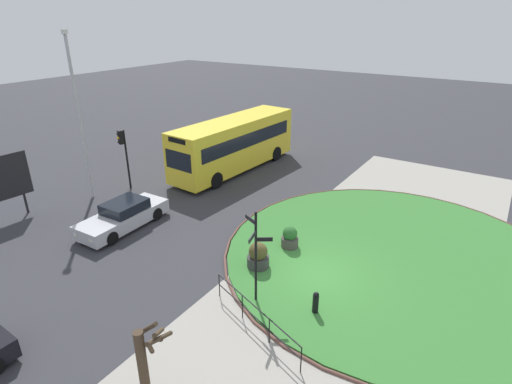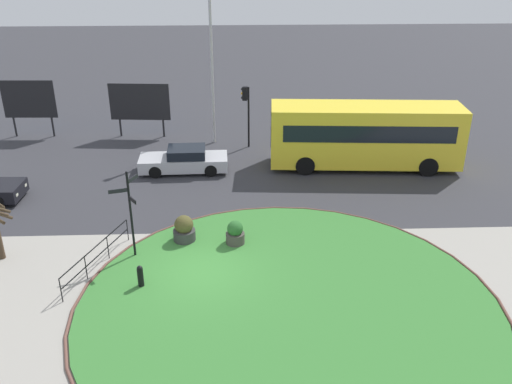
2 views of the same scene
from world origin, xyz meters
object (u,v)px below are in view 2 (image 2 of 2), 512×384
(bus_yellow, at_px, (365,135))
(lamppost_tall, at_px, (212,63))
(bollard_foreground, at_px, (140,277))
(planter_kerbside, at_px, (184,230))
(signpost_directional, at_px, (130,209))
(car_far_lane, at_px, (184,160))
(planter_near_signpost, at_px, (235,234))
(traffic_light_near, at_px, (246,103))
(billboard_right, at_px, (140,103))
(billboard_left, at_px, (29,100))

(bus_yellow, bearing_deg, lamppost_tall, -23.29)
(bollard_foreground, height_order, planter_kerbside, planter_kerbside)
(lamppost_tall, bearing_deg, planter_kerbside, -94.25)
(bus_yellow, bearing_deg, signpost_directional, 42.56)
(car_far_lane, relative_size, planter_near_signpost, 4.33)
(traffic_light_near, bearing_deg, car_far_lane, 58.84)
(bollard_foreground, relative_size, bus_yellow, 0.09)
(bus_yellow, relative_size, traffic_light_near, 2.81)
(traffic_light_near, height_order, billboard_right, traffic_light_near)
(billboard_left, bearing_deg, traffic_light_near, -7.87)
(signpost_directional, relative_size, car_far_lane, 0.78)
(traffic_light_near, bearing_deg, lamppost_tall, -10.48)
(lamppost_tall, height_order, billboard_right, lamppost_tall)
(planter_near_signpost, relative_size, planter_kerbside, 0.91)
(lamppost_tall, bearing_deg, traffic_light_near, -22.45)
(bollard_foreground, xyz_separation_m, planter_near_signpost, (3.36, 2.85, 0.02))
(bollard_foreground, relative_size, planter_kerbside, 0.78)
(car_far_lane, height_order, traffic_light_near, traffic_light_near)
(car_far_lane, bearing_deg, bus_yellow, 179.81)
(planter_kerbside, bearing_deg, traffic_light_near, 75.76)
(traffic_light_near, relative_size, planter_kerbside, 3.04)
(billboard_left, bearing_deg, planter_kerbside, -50.16)
(car_far_lane, height_order, planter_near_signpost, car_far_lane)
(billboard_right, distance_m, planter_kerbside, 13.58)
(bollard_foreground, height_order, planter_near_signpost, planter_near_signpost)
(planter_near_signpost, bearing_deg, signpost_directional, -169.15)
(bus_yellow, distance_m, billboard_left, 20.04)
(signpost_directional, bearing_deg, traffic_light_near, 68.98)
(traffic_light_near, bearing_deg, billboard_right, -5.70)
(bus_yellow, xyz_separation_m, lamppost_tall, (-8.10, 4.13, 2.94))
(billboard_left, bearing_deg, car_far_lane, -29.13)
(planter_near_signpost, bearing_deg, billboard_left, 132.15)
(signpost_directional, bearing_deg, planter_kerbside, 30.43)
(lamppost_tall, relative_size, billboard_right, 2.44)
(bus_yellow, height_order, billboard_left, billboard_left)
(planter_near_signpost, height_order, planter_kerbside, planter_kerbside)
(traffic_light_near, xyz_separation_m, planter_kerbside, (-2.78, -10.97, -2.09))
(signpost_directional, height_order, lamppost_tall, lamppost_tall)
(lamppost_tall, distance_m, billboard_right, 5.32)
(signpost_directional, distance_m, planter_kerbside, 2.65)
(traffic_light_near, height_order, planter_kerbside, traffic_light_near)
(lamppost_tall, distance_m, planter_near_signpost, 12.87)
(billboard_right, bearing_deg, car_far_lane, -57.23)
(bollard_foreground, distance_m, planter_near_signpost, 4.40)
(lamppost_tall, bearing_deg, planter_near_signpost, -84.36)
(bollard_foreground, xyz_separation_m, billboard_left, (-8.95, 16.45, 1.82))
(car_far_lane, bearing_deg, lamppost_tall, -109.86)
(traffic_light_near, bearing_deg, billboard_left, 1.94)
(bus_yellow, height_order, billboard_right, bus_yellow)
(car_far_lane, relative_size, billboard_left, 1.32)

